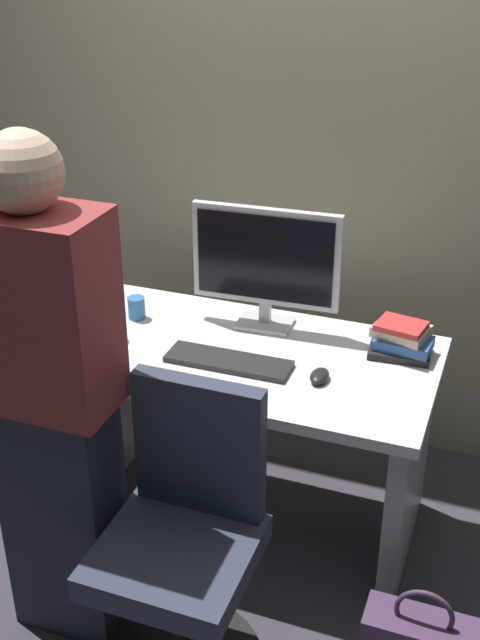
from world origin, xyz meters
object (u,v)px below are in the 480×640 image
office_chair (184,552)px  keyboard (229,361)px  person_at_desk (51,404)px  book_stack (401,339)px  cup_near_keyboard (110,327)px  cup_by_monitor (137,308)px  desk (245,408)px  monitor (266,262)px  mouse (320,376)px

office_chair → keyboard: office_chair is taller
person_at_desk → book_stack: (0.87, 0.83, -0.05)m
keyboard → book_stack: book_stack is taller
cup_near_keyboard → book_stack: (0.99, 0.26, 0.01)m
cup_by_monitor → person_at_desk: bearing=-81.5°
person_at_desk → cup_by_monitor: 0.77m
office_chair → desk: bearing=94.7°
desk → book_stack: (0.51, 0.18, 0.29)m
person_at_desk → cup_near_keyboard: 0.59m
desk → office_chair: 0.68m
office_chair → cup_near_keyboard: size_ratio=9.24×
office_chair → person_at_desk: person_at_desk is taller
keyboard → monitor: bearing=84.9°
desk → monitor: 0.54m
person_at_desk → book_stack: 1.20m
office_chair → monitor: size_ratio=1.74×
monitor → cup_near_keyboard: size_ratio=5.32×
office_chair → monitor: 1.05m
keyboard → cup_near_keyboard: cup_near_keyboard is taller
office_chair → mouse: size_ratio=9.40×
desk → keyboard: 0.26m
desk → cup_near_keyboard: bearing=-170.6°
desk → keyboard: size_ratio=3.09×
keyboard → office_chair: bearing=-82.7°
mouse → book_stack: book_stack is taller
cup_near_keyboard → monitor: bearing=31.1°
monitor → mouse: 0.49m
mouse → cup_by_monitor: cup_by_monitor is taller
desk → book_stack: size_ratio=6.04×
keyboard → cup_by_monitor: cup_by_monitor is taller
office_chair → cup_by_monitor: size_ratio=11.11×
monitor → cup_by_monitor: 0.53m
office_chair → monitor: bearing=93.5°
desk → cup_by_monitor: (-0.47, 0.10, 0.28)m
office_chair → mouse: (0.24, 0.58, 0.33)m
desk → book_stack: 0.61m
cup_near_keyboard → book_stack: size_ratio=0.46×
monitor → cup_near_keyboard: (-0.48, -0.29, -0.21)m
desk → book_stack: bearing=19.0°
keyboard → cup_near_keyboard: bearing=177.5°
monitor → cup_near_keyboard: 0.60m
office_chair → cup_by_monitor: (-0.53, 0.78, 0.35)m
office_chair → cup_by_monitor: office_chair is taller
office_chair → mouse: bearing=67.6°
desk → book_stack: book_stack is taller
keyboard → cup_by_monitor: size_ratio=5.08×
cup_by_monitor → book_stack: 0.98m
monitor → cup_by_monitor: (-0.47, -0.11, -0.21)m
cup_by_monitor → mouse: bearing=-14.4°
monitor → keyboard: monitor is taller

